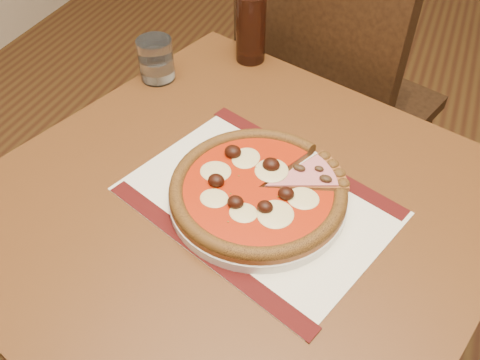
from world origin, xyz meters
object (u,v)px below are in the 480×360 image
table (236,238)px  plate (258,197)px  water_glass (156,59)px  pizza (258,189)px  chair_far (328,98)px  bottle (251,24)px

table → plate: (0.03, 0.01, 0.11)m
plate → water_glass: bearing=142.1°
table → water_glass: water_glass is taller
pizza → plate: bearing=44.8°
table → plate: size_ratio=3.38×
plate → pizza: pizza is taller
table → plate: bearing=19.5°
water_glass → chair_far: bearing=49.0°
chair_far → pizza: size_ratio=3.28×
plate → chair_far: bearing=92.2°
table → chair_far: (0.01, 0.62, -0.10)m
water_glass → plate: bearing=-37.9°
chair_far → bottle: bearing=72.6°
chair_far → bottle: bottle is taller
pizza → water_glass: water_glass is taller
table → pizza: bearing=19.2°
table → pizza: (0.03, 0.01, 0.13)m
water_glass → bottle: bearing=43.0°
table → plate: 0.12m
plate → bottle: 0.45m
plate → water_glass: (-0.33, 0.26, 0.03)m
bottle → pizza: bearing=-66.8°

